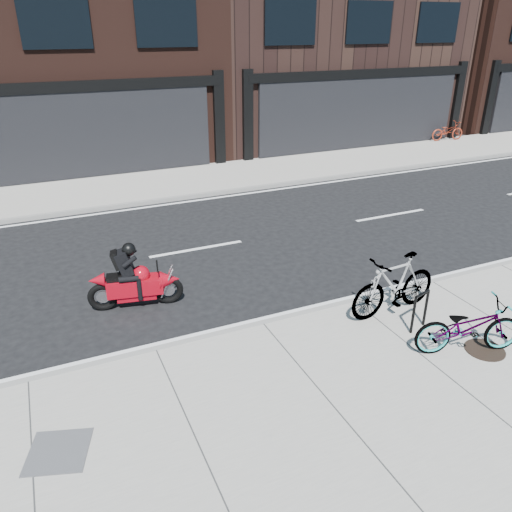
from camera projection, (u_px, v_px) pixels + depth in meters
name	position (u px, v px, depth m)	size (l,w,h in m)	color
ground	(225.00, 283.00, 10.86)	(120.00, 120.00, 0.00)	black
sidewalk_near	(358.00, 439.00, 6.70)	(60.00, 6.00, 0.13)	gray
sidewalk_far	(145.00, 186.00, 17.25)	(60.00, 3.50, 0.13)	gray
bike_rack	(420.00, 308.00, 8.83)	(0.43, 0.16, 0.74)	black
bicycle_front	(469.00, 327.00, 8.20)	(0.63, 1.81, 0.95)	gray
bicycle_rear	(394.00, 284.00, 9.30)	(0.55, 1.95, 1.17)	gray
motorcycle	(139.00, 281.00, 9.77)	(1.85, 0.71, 1.39)	black
bicycle_far	(448.00, 131.00, 23.52)	(0.58, 1.66, 0.87)	maroon
manhole_cover	(485.00, 350.00, 8.41)	(0.66, 0.66, 0.01)	black
utility_grate	(58.00, 451.00, 6.41)	(0.75, 0.75, 0.01)	#4C4C4F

